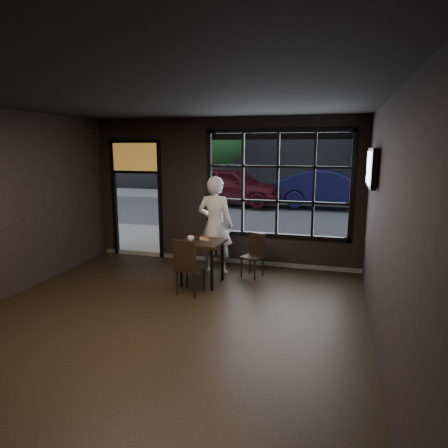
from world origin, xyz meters
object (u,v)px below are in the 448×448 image
(man, at_px, (215,225))
(navy_car, at_px, (331,189))
(chair_near, at_px, (190,266))
(cafe_table, at_px, (202,262))

(man, distance_m, navy_car, 9.65)
(chair_near, distance_m, man, 1.37)
(cafe_table, xyz_separation_m, chair_near, (-0.03, -0.54, 0.08))
(man, xyz_separation_m, navy_car, (2.10, 9.42, -0.14))
(chair_near, height_order, man, man)
(cafe_table, relative_size, chair_near, 0.83)
(navy_car, bearing_deg, chair_near, 170.32)
(chair_near, bearing_deg, cafe_table, -83.92)
(chair_near, relative_size, man, 0.50)
(chair_near, bearing_deg, navy_car, -91.97)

